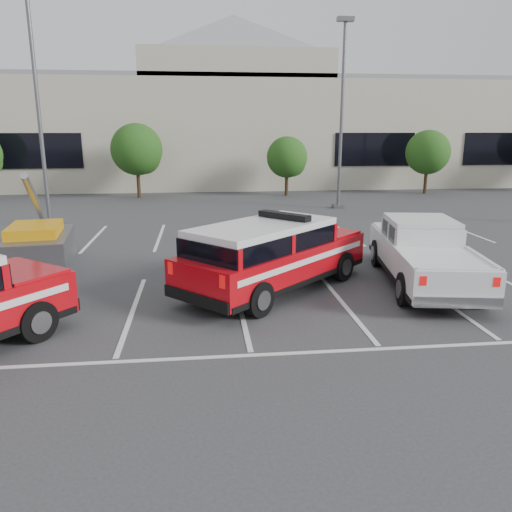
{
  "coord_description": "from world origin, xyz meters",
  "views": [
    {
      "loc": [
        -0.94,
        -12.04,
        4.42
      ],
      "look_at": [
        0.54,
        1.14,
        1.05
      ],
      "focal_mm": 35.0,
      "sensor_mm": 36.0,
      "label": 1
    }
  ],
  "objects_px": {
    "white_pickup": "(423,259)",
    "utility_rig": "(33,248)",
    "tree_right": "(429,154)",
    "light_pole_mid": "(342,115)",
    "convention_building": "(212,126)",
    "fire_chief_suv": "(273,260)",
    "tree_mid_right": "(288,159)",
    "light_pole_left": "(39,112)",
    "tree_mid_left": "(138,151)"
  },
  "relations": [
    {
      "from": "tree_right",
      "to": "white_pickup",
      "type": "bearing_deg",
      "value": -114.97
    },
    {
      "from": "tree_mid_right",
      "to": "tree_right",
      "type": "distance_m",
      "value": 10.0
    },
    {
      "from": "white_pickup",
      "to": "utility_rig",
      "type": "bearing_deg",
      "value": 174.49
    },
    {
      "from": "convention_building",
      "to": "white_pickup",
      "type": "distance_m",
      "value": 31.12
    },
    {
      "from": "tree_right",
      "to": "fire_chief_suv",
      "type": "bearing_deg",
      "value": -124.14
    },
    {
      "from": "white_pickup",
      "to": "light_pole_mid",
      "type": "bearing_deg",
      "value": 93.65
    },
    {
      "from": "convention_building",
      "to": "light_pole_mid",
      "type": "height_order",
      "value": "convention_building"
    },
    {
      "from": "tree_right",
      "to": "fire_chief_suv",
      "type": "xyz_separation_m",
      "value": [
        -14.06,
        -20.74,
        -1.89
      ]
    },
    {
      "from": "white_pickup",
      "to": "utility_rig",
      "type": "height_order",
      "value": "utility_rig"
    },
    {
      "from": "tree_right",
      "to": "white_pickup",
      "type": "relative_size",
      "value": 0.7
    },
    {
      "from": "light_pole_left",
      "to": "fire_chief_suv",
      "type": "bearing_deg",
      "value": -49.83
    },
    {
      "from": "white_pickup",
      "to": "convention_building",
      "type": "bearing_deg",
      "value": 109.45
    },
    {
      "from": "tree_mid_right",
      "to": "fire_chief_suv",
      "type": "height_order",
      "value": "tree_mid_right"
    },
    {
      "from": "white_pickup",
      "to": "utility_rig",
      "type": "xyz_separation_m",
      "value": [
        -11.99,
        3.22,
        -0.11
      ]
    },
    {
      "from": "tree_mid_left",
      "to": "utility_rig",
      "type": "distance_m",
      "value": 17.6
    },
    {
      "from": "light_pole_mid",
      "to": "utility_rig",
      "type": "height_order",
      "value": "light_pole_mid"
    },
    {
      "from": "convention_building",
      "to": "utility_rig",
      "type": "distance_m",
      "value": 28.29
    },
    {
      "from": "convention_building",
      "to": "tree_mid_left",
      "type": "bearing_deg",
      "value": -117.4
    },
    {
      "from": "tree_mid_right",
      "to": "light_pole_left",
      "type": "height_order",
      "value": "light_pole_left"
    },
    {
      "from": "light_pole_left",
      "to": "utility_rig",
      "type": "xyz_separation_m",
      "value": [
        1.51,
        -7.32,
        -4.56
      ]
    },
    {
      "from": "tree_right",
      "to": "light_pole_left",
      "type": "distance_m",
      "value": 25.3
    },
    {
      "from": "convention_building",
      "to": "tree_mid_left",
      "type": "relative_size",
      "value": 12.38
    },
    {
      "from": "white_pickup",
      "to": "utility_rig",
      "type": "distance_m",
      "value": 12.41
    },
    {
      "from": "tree_mid_right",
      "to": "light_pole_left",
      "type": "bearing_deg",
      "value": -142.5
    },
    {
      "from": "light_pole_mid",
      "to": "tree_mid_right",
      "type": "bearing_deg",
      "value": 107.52
    },
    {
      "from": "light_pole_left",
      "to": "utility_rig",
      "type": "bearing_deg",
      "value": -78.32
    },
    {
      "from": "tree_right",
      "to": "utility_rig",
      "type": "distance_m",
      "value": 27.78
    },
    {
      "from": "convention_building",
      "to": "light_pole_left",
      "type": "distance_m",
      "value": 21.49
    },
    {
      "from": "light_pole_left",
      "to": "convention_building",
      "type": "bearing_deg",
      "value": 67.61
    },
    {
      "from": "tree_mid_right",
      "to": "white_pickup",
      "type": "distance_m",
      "value": 20.67
    },
    {
      "from": "convention_building",
      "to": "fire_chief_suv",
      "type": "bearing_deg",
      "value": -88.42
    },
    {
      "from": "tree_mid_left",
      "to": "tree_mid_right",
      "type": "bearing_deg",
      "value": -0.0
    },
    {
      "from": "utility_rig",
      "to": "convention_building",
      "type": "bearing_deg",
      "value": 68.52
    },
    {
      "from": "convention_building",
      "to": "tree_mid_right",
      "type": "height_order",
      "value": "convention_building"
    },
    {
      "from": "convention_building",
      "to": "utility_rig",
      "type": "height_order",
      "value": "convention_building"
    },
    {
      "from": "convention_building",
      "to": "utility_rig",
      "type": "bearing_deg",
      "value": -103.78
    },
    {
      "from": "tree_right",
      "to": "light_pole_mid",
      "type": "height_order",
      "value": "light_pole_mid"
    },
    {
      "from": "tree_mid_right",
      "to": "fire_chief_suv",
      "type": "bearing_deg",
      "value": -101.09
    },
    {
      "from": "convention_building",
      "to": "fire_chief_suv",
      "type": "xyz_separation_m",
      "value": [
        0.85,
        -30.56,
        -3.84
      ]
    },
    {
      "from": "light_pole_left",
      "to": "white_pickup",
      "type": "relative_size",
      "value": 1.62
    },
    {
      "from": "light_pole_mid",
      "to": "white_pickup",
      "type": "height_order",
      "value": "light_pole_mid"
    },
    {
      "from": "tree_mid_right",
      "to": "fire_chief_suv",
      "type": "distance_m",
      "value": 21.2
    },
    {
      "from": "light_pole_left",
      "to": "fire_chief_suv",
      "type": "xyz_separation_m",
      "value": [
        9.03,
        -10.69,
        -4.31
      ]
    },
    {
      "from": "fire_chief_suv",
      "to": "white_pickup",
      "type": "distance_m",
      "value": 4.48
    },
    {
      "from": "convention_building",
      "to": "light_pole_left",
      "type": "bearing_deg",
      "value": -112.39
    },
    {
      "from": "tree_right",
      "to": "light_pole_mid",
      "type": "distance_m",
      "value": 10.38
    },
    {
      "from": "tree_mid_right",
      "to": "utility_rig",
      "type": "distance_m",
      "value": 20.96
    },
    {
      "from": "convention_building",
      "to": "white_pickup",
      "type": "height_order",
      "value": "convention_building"
    },
    {
      "from": "utility_rig",
      "to": "tree_mid_left",
      "type": "bearing_deg",
      "value": 77.11
    },
    {
      "from": "white_pickup",
      "to": "fire_chief_suv",
      "type": "bearing_deg",
      "value": -168.53
    }
  ]
}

